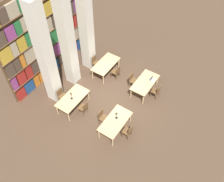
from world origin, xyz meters
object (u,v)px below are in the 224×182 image
object	(u,v)px
chair_1	(103,117)
chair_6	(116,72)
chair_0	(128,131)
chair_5	(62,95)
pillar_center	(67,39)
pillar_right	(86,24)
reading_table_1	(145,83)
reading_table_3	(106,65)
chair_3	(133,80)
desk_lamp_1	(71,95)
reading_table_0	(115,122)
desk_lamp_0	(117,114)
chair_7	(96,62)
chair_2	(156,91)
reading_table_2	(73,99)
laptop	(153,80)
chair_4	(84,108)
pillar_left	(45,56)

from	to	relation	value
chair_1	chair_6	distance (m)	3.34
chair_0	chair_5	size ratio (longest dim) A/B	1.00
pillar_center	pillar_right	size ratio (longest dim) A/B	1.00
reading_table_1	reading_table_3	bearing A→B (deg)	89.49
chair_3	chair_6	xyz separation A→B (m)	(0.05, 1.15, 0.00)
pillar_center	desk_lamp_1	distance (m)	2.86
chair_3	reading_table_0	bearing A→B (deg)	14.18
desk_lamp_0	chair_7	bearing A→B (deg)	49.20
chair_1	chair_2	bearing A→B (deg)	154.09
chair_0	reading_table_2	xyz separation A→B (m)	(-0.01, 3.43, 0.18)
pillar_right	laptop	xyz separation A→B (m)	(0.29, -4.25, -2.22)
desk_lamp_0	reading_table_2	bearing A→B (deg)	94.49
pillar_center	chair_7	bearing A→B (deg)	-19.78
reading_table_1	chair_2	xyz separation A→B (m)	(-0.02, -0.76, -0.18)
pillar_center	reading_table_1	distance (m)	4.85
reading_table_0	chair_4	distance (m)	1.93
chair_4	laptop	bearing A→B (deg)	-31.84
reading_table_2	desk_lamp_1	size ratio (longest dim) A/B	3.78
chair_2	chair_1	bearing A→B (deg)	154.09
pillar_center	laptop	distance (m)	5.15
chair_0	reading_table_1	size ratio (longest dim) A/B	0.48
chair_6	chair_7	size ratio (longest dim) A/B	1.00
reading_table_0	pillar_center	bearing A→B (deg)	68.45
desk_lamp_1	reading_table_2	bearing A→B (deg)	-3.20
pillar_center	chair_2	size ratio (longest dim) A/B	6.77
chair_2	chair_3	distance (m)	1.51
chair_5	reading_table_3	size ratio (longest dim) A/B	0.48
chair_2	reading_table_1	bearing A→B (deg)	88.51
chair_2	laptop	size ratio (longest dim) A/B	2.77
desk_lamp_0	reading_table_1	xyz separation A→B (m)	(2.90, -0.03, -0.38)
reading_table_0	reading_table_1	bearing A→B (deg)	0.34
pillar_left	reading_table_3	xyz separation A→B (m)	(3.11, -1.31, -2.34)
desk_lamp_0	chair_4	world-z (taller)	desk_lamp_0
reading_table_0	desk_lamp_0	world-z (taller)	desk_lamp_0
reading_table_1	desk_lamp_1	xyz separation A→B (m)	(-3.16, 2.66, 0.41)
chair_3	reading_table_2	size ratio (longest dim) A/B	0.48
pillar_left	laptop	bearing A→B (deg)	-50.93
pillar_center	chair_4	bearing A→B (deg)	-128.26
reading_table_0	chair_0	size ratio (longest dim) A/B	2.08
desk_lamp_0	chair_4	bearing A→B (deg)	97.44
pillar_right	chair_6	bearing A→B (deg)	-91.20
reading_table_2	desk_lamp_1	xyz separation A→B (m)	(-0.06, 0.00, 0.41)
pillar_right	reading_table_1	distance (m)	4.61
laptop	chair_6	xyz separation A→B (m)	(-0.33, 2.19, -0.30)
laptop	chair_7	size ratio (longest dim) A/B	0.36
chair_0	desk_lamp_0	xyz separation A→B (m)	(0.20, 0.80, 0.56)
chair_0	chair_2	xyz separation A→B (m)	(3.08, 0.02, 0.00)
pillar_right	chair_1	xyz separation A→B (m)	(-3.17, -3.24, -2.52)
chair_0	laptop	world-z (taller)	laptop
desk_lamp_0	laptop	distance (m)	3.29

